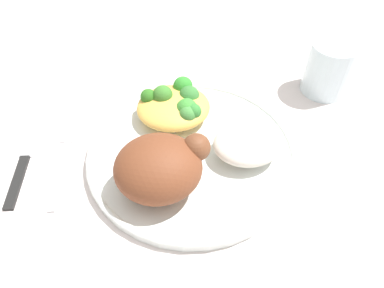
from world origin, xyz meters
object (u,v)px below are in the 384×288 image
(plate, at_px, (192,153))
(water_glass, at_px, (329,68))
(rice_pile, at_px, (247,144))
(mac_cheese_with_broccoli, at_px, (175,105))
(roasted_chicken, at_px, (160,167))
(fork, at_px, (64,158))
(knife, at_px, (25,157))

(plate, bearing_deg, water_glass, 26.88)
(rice_pile, height_order, water_glass, water_glass)
(rice_pile, distance_m, mac_cheese_with_broccoli, 0.11)
(roasted_chicken, height_order, fork, roasted_chicken)
(roasted_chicken, bearing_deg, rice_pile, 18.57)
(mac_cheese_with_broccoli, bearing_deg, water_glass, 10.51)
(fork, bearing_deg, plate, -6.66)
(water_glass, bearing_deg, knife, -169.04)
(knife, distance_m, water_glass, 0.44)
(plate, bearing_deg, roasted_chicken, -129.77)
(roasted_chicken, xyz_separation_m, mac_cheese_with_broccoli, (0.03, 0.12, -0.02))
(roasted_chicken, xyz_separation_m, knife, (-0.17, 0.08, -0.05))
(fork, distance_m, knife, 0.05)
(rice_pile, bearing_deg, knife, 171.75)
(plate, bearing_deg, mac_cheese_with_broccoli, 101.61)
(plate, relative_size, roasted_chicken, 2.50)
(rice_pile, xyz_separation_m, mac_cheese_with_broccoli, (-0.08, 0.08, 0.00))
(roasted_chicken, bearing_deg, fork, 150.17)
(mac_cheese_with_broccoli, height_order, fork, mac_cheese_with_broccoli)
(roasted_chicken, distance_m, knife, 0.19)
(water_glass, bearing_deg, plate, -153.12)
(plate, bearing_deg, fork, 173.34)
(plate, distance_m, mac_cheese_with_broccoli, 0.07)
(plate, xyz_separation_m, mac_cheese_with_broccoli, (-0.01, 0.07, 0.02))
(fork, relative_size, water_glass, 1.79)
(plate, relative_size, water_glass, 3.33)
(roasted_chicken, bearing_deg, knife, 155.76)
(roasted_chicken, height_order, mac_cheese_with_broccoli, roasted_chicken)
(knife, bearing_deg, rice_pile, -8.25)
(plate, xyz_separation_m, knife, (-0.21, 0.03, -0.00))
(mac_cheese_with_broccoli, bearing_deg, knife, -168.53)
(knife, bearing_deg, mac_cheese_with_broccoli, 11.47)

